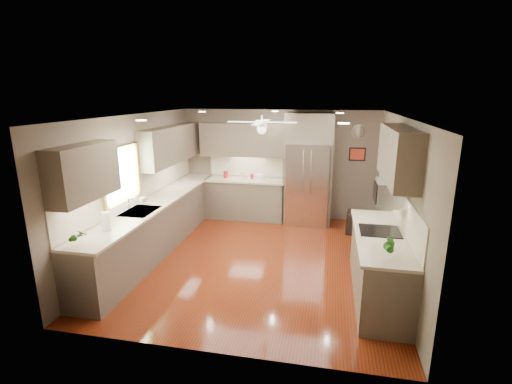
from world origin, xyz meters
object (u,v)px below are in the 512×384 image
(soap_bottle, at_px, (144,199))
(microwave, at_px, (390,193))
(refrigerator, at_px, (308,171))
(potted_plant_right, at_px, (390,245))
(canister_d, at_px, (252,176))
(canister_c, at_px, (243,175))
(potted_plant_left, at_px, (78,236))
(bowl, at_px, (260,178))
(canister_a, at_px, (226,174))
(stool, at_px, (356,222))
(paper_towel, at_px, (106,221))

(soap_bottle, relative_size, microwave, 0.32)
(refrigerator, xyz_separation_m, microwave, (1.33, -2.71, 0.29))
(potted_plant_right, bearing_deg, canister_d, 123.26)
(canister_c, bearing_deg, canister_d, 14.63)
(potted_plant_left, xyz_separation_m, potted_plant_right, (3.88, 0.46, 0.01))
(bowl, xyz_separation_m, microwave, (2.41, -2.76, 0.51))
(canister_c, distance_m, bowl, 0.41)
(canister_a, xyz_separation_m, microwave, (3.23, -2.77, 0.46))
(soap_bottle, height_order, bowl, soap_bottle)
(soap_bottle, relative_size, stool, 0.38)
(bowl, height_order, microwave, microwave)
(soap_bottle, height_order, paper_towel, paper_towel)
(bowl, distance_m, paper_towel, 3.96)
(stool, bearing_deg, canister_c, 168.40)
(soap_bottle, bearing_deg, canister_a, 70.15)
(soap_bottle, height_order, microwave, microwave)
(refrigerator, bearing_deg, potted_plant_right, -71.94)
(canister_d, relative_size, soap_bottle, 0.63)
(potted_plant_left, bearing_deg, potted_plant_right, 6.73)
(canister_a, relative_size, potted_plant_left, 0.60)
(paper_towel, bearing_deg, stool, 39.93)
(potted_plant_left, bearing_deg, canister_c, 74.45)
(canister_d, relative_size, potted_plant_right, 0.39)
(canister_a, height_order, refrigerator, refrigerator)
(canister_d, bearing_deg, microwave, -46.96)
(stool, bearing_deg, potted_plant_left, -135.27)
(canister_a, bearing_deg, potted_plant_left, -100.10)
(bowl, height_order, refrigerator, refrigerator)
(potted_plant_left, xyz_separation_m, paper_towel, (0.02, 0.59, 0.00))
(microwave, bearing_deg, bowl, 131.20)
(bowl, xyz_separation_m, paper_towel, (-1.55, -3.64, 0.11))
(soap_bottle, height_order, potted_plant_left, potted_plant_left)
(microwave, bearing_deg, soap_bottle, 174.02)
(stool, bearing_deg, refrigerator, 155.34)
(canister_c, relative_size, potted_plant_left, 0.62)
(canister_a, bearing_deg, soap_bottle, -109.85)
(canister_c, xyz_separation_m, potted_plant_right, (2.70, -3.76, 0.06))
(bowl, bearing_deg, soap_bottle, -125.57)
(potted_plant_right, bearing_deg, bowl, 121.39)
(canister_a, xyz_separation_m, stool, (2.97, -0.55, -0.78))
(canister_d, bearing_deg, stool, -13.81)
(bowl, bearing_deg, canister_d, 168.70)
(refrigerator, bearing_deg, canister_d, 176.03)
(canister_d, bearing_deg, paper_towel, -110.24)
(canister_d, relative_size, paper_towel, 0.39)
(refrigerator, xyz_separation_m, paper_towel, (-2.64, -3.59, -0.11))
(canister_a, relative_size, microwave, 0.30)
(soap_bottle, relative_size, potted_plant_right, 0.61)
(paper_towel, bearing_deg, canister_d, 69.76)
(paper_towel, bearing_deg, refrigerator, 53.64)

